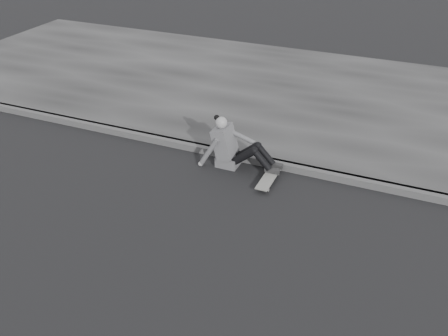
# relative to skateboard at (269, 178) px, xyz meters

# --- Properties ---
(ground) EXTENTS (80.00, 80.00, 0.00)m
(ground) POSITION_rel_skateboard_xyz_m (2.59, -2.09, -0.07)
(ground) COLOR black
(ground) RESTS_ON ground
(curb) EXTENTS (24.00, 0.16, 0.12)m
(curb) POSITION_rel_skateboard_xyz_m (2.59, 0.49, -0.01)
(curb) COLOR #494949
(curb) RESTS_ON ground
(skateboard) EXTENTS (0.20, 0.78, 0.09)m
(skateboard) POSITION_rel_skateboard_xyz_m (0.00, 0.00, 0.00)
(skateboard) COLOR #A8A8A3
(skateboard) RESTS_ON ground
(seated_woman) EXTENTS (1.38, 0.46, 0.88)m
(seated_woman) POSITION_rel_skateboard_xyz_m (-0.73, 0.25, 0.29)
(seated_woman) COLOR #58585B
(seated_woman) RESTS_ON ground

